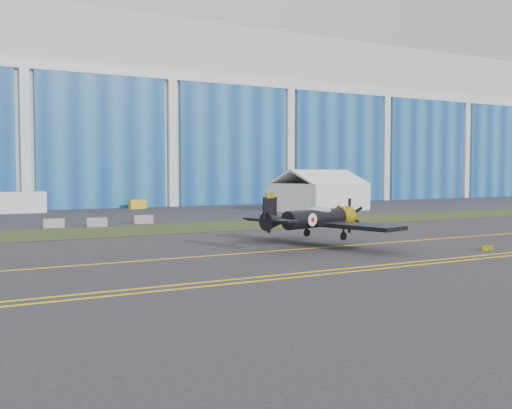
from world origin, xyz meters
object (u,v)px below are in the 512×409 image
warbird (315,218)px  shipping_container (20,202)px  tug (137,204)px  tent (319,190)px

warbird → shipping_container: bearing=91.1°
shipping_container → warbird: bearing=-75.0°
warbird → tug: size_ratio=6.73×
warbird → shipping_container: size_ratio=2.42×
tent → shipping_container: (-38.14, 15.24, -1.51)m
shipping_container → tug: bearing=3.2°
tent → shipping_container: bearing=141.7°
shipping_container → tug: size_ratio=2.78×
tent → shipping_container: size_ratio=2.26×
warbird → shipping_container: warbird is taller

